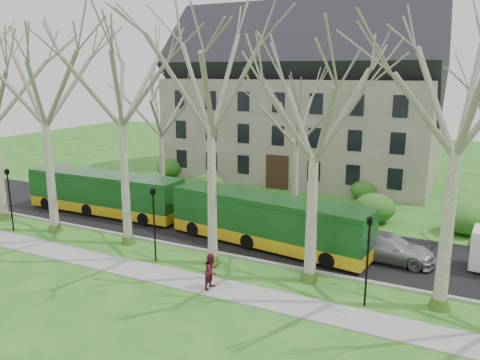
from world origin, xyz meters
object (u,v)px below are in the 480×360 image
at_px(bus_follow, 268,220).
at_px(sedan, 387,247).
at_px(bus_lead, 104,193).
at_px(pedestrian_b, 212,271).

relative_size(bus_follow, sedan, 2.43).
relative_size(bus_lead, pedestrian_b, 7.05).
distance_m(bus_lead, sedan, 21.07).
height_order(bus_lead, bus_follow, bus_follow).
bearing_deg(sedan, bus_follow, 99.84).
distance_m(bus_lead, bus_follow, 13.92).
xyz_separation_m(bus_follow, pedestrian_b, (-0.19, -6.73, -0.72)).
distance_m(sedan, pedestrian_b, 10.58).
distance_m(bus_lead, pedestrian_b, 15.67).
bearing_deg(sedan, bus_lead, 93.00).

